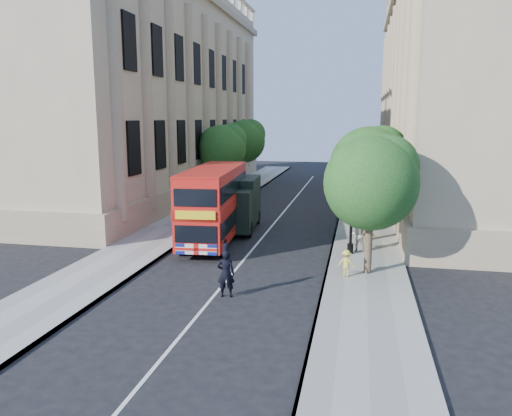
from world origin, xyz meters
The scene contains 17 objects.
ground centered at (0.00, 0.00, 0.00)m, with size 120.00×120.00×0.00m, color black.
pavement_right centered at (5.75, 10.00, 0.06)m, with size 3.50×80.00×0.12m, color gray.
pavement_left centered at (-5.75, 10.00, 0.06)m, with size 3.50×80.00×0.12m, color gray.
building_right centered at (13.80, 24.00, 9.00)m, with size 12.00×38.00×18.00m, color tan.
building_left centered at (-13.80, 24.00, 9.00)m, with size 12.00×38.00×18.00m, color tan.
tree_right_near centered at (5.84, 3.03, 4.25)m, with size 4.00×4.00×6.08m.
tree_right_mid centered at (5.84, 9.03, 4.45)m, with size 4.20×4.20×6.37m.
tree_right_far centered at (5.84, 15.03, 4.31)m, with size 4.00×4.00×6.15m.
tree_left_far centered at (-5.96, 22.03, 4.44)m, with size 4.00×4.00×6.30m.
tree_left_back centered at (-5.96, 30.03, 4.71)m, with size 4.20×4.20×6.65m.
lamp_post centered at (5.00, 6.00, 2.51)m, with size 0.32×0.32×5.16m.
double_decker_bus centered at (-2.42, 7.49, 2.21)m, with size 3.00×8.80×3.99m.
box_van centered at (-1.88, 10.52, 1.53)m, with size 2.64×5.63×3.14m.
police_constable centered at (0.48, -0.82, 0.92)m, with size 0.67×0.44×1.84m, color black.
woman_pedestrian centered at (5.34, 6.55, 0.98)m, with size 0.83×0.65×1.72m, color beige.
child_a centered at (5.89, 6.86, 0.73)m, with size 0.71×0.30×1.21m, color orange.
child_b centered at (4.91, 2.27, 0.70)m, with size 0.74×0.43×1.15m, color gold.
Camera 1 is at (5.31, -18.37, 6.72)m, focal length 35.00 mm.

